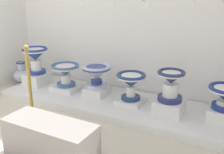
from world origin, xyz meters
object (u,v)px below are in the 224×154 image
at_px(plinth_block_central_ornate, 37,79).
at_px(info_placard_fourth, 146,3).
at_px(antique_toilet_leftmost, 131,81).
at_px(plinth_block_broad_patterned, 223,115).
at_px(plinth_block_pale_glazed, 169,107).
at_px(info_placard_third, 111,1).
at_px(info_placard_fifth, 190,1).
at_px(info_placard_second, 80,0).
at_px(antique_toilet_slender_white, 65,71).
at_px(plinth_block_slender_white, 66,88).
at_px(info_placard_first, 53,0).
at_px(plinth_block_leftmost, 131,101).
at_px(plinth_block_rightmost, 97,91).
at_px(antique_toilet_rightmost, 96,73).
at_px(antique_toilet_pale_glazed, 171,82).
at_px(decorative_vase_companion, 22,75).
at_px(museum_bench, 50,141).
at_px(antique_toilet_central_ornate, 35,56).
at_px(stanchion_post_near_left, 31,101).

height_order(plinth_block_central_ornate, info_placard_fourth, info_placard_fourth).
xyz_separation_m(antique_toilet_leftmost, info_placard_fourth, (-0.03, 0.49, 0.98)).
bearing_deg(info_placard_fourth, plinth_block_broad_patterned, -21.05).
relative_size(plinth_block_pale_glazed, info_placard_third, 2.52).
relative_size(info_placard_fourth, info_placard_fifth, 1.12).
bearing_deg(info_placard_second, plinth_block_pale_glazed, -18.36).
relative_size(plinth_block_pale_glazed, plinth_block_broad_patterned, 1.05).
relative_size(antique_toilet_slender_white, plinth_block_broad_patterned, 1.29).
relative_size(plinth_block_slender_white, antique_toilet_leftmost, 1.01).
height_order(plinth_block_slender_white, info_placard_fifth, info_placard_fifth).
bearing_deg(info_placard_first, plinth_block_leftmost, -16.55).
distance_m(plinth_block_rightmost, antique_toilet_rightmost, 0.27).
distance_m(antique_toilet_rightmost, info_placard_third, 1.07).
bearing_deg(plinth_block_pale_glazed, antique_toilet_leftmost, 173.70).
height_order(antique_toilet_rightmost, plinth_block_leftmost, antique_toilet_rightmost).
distance_m(plinth_block_pale_glazed, antique_toilet_pale_glazed, 0.32).
bearing_deg(decorative_vase_companion, info_placard_first, 42.73).
bearing_deg(info_placard_fourth, antique_toilet_pale_glazed, -43.75).
xyz_separation_m(antique_toilet_slender_white, museum_bench, (0.88, -1.39, -0.20)).
bearing_deg(plinth_block_slender_white, info_placard_third, 45.33).
distance_m(plinth_block_leftmost, info_placard_fourth, 1.36).
bearing_deg(antique_toilet_central_ornate, plinth_block_central_ornate, -90.00).
bearing_deg(plinth_block_central_ornate, antique_toilet_pale_glazed, -0.76).
bearing_deg(antique_toilet_central_ornate, info_placard_third, 25.84).
bearing_deg(antique_toilet_leftmost, plinth_block_pale_glazed, -6.30).
relative_size(antique_toilet_leftmost, antique_toilet_pale_glazed, 1.02).
relative_size(info_placard_first, stanchion_post_near_left, 0.14).
relative_size(antique_toilet_slender_white, info_placard_fourth, 2.75).
distance_m(plinth_block_central_ornate, plinth_block_slender_white, 0.58).
relative_size(plinth_block_rightmost, antique_toilet_leftmost, 0.84).
height_order(antique_toilet_rightmost, info_placard_second, info_placard_second).
relative_size(decorative_vase_companion, museum_bench, 0.43).
height_order(antique_toilet_central_ornate, museum_bench, antique_toilet_central_ornate).
height_order(antique_toilet_slender_white, plinth_block_leftmost, antique_toilet_slender_white).
height_order(plinth_block_slender_white, antique_toilet_slender_white, antique_toilet_slender_white).
xyz_separation_m(plinth_block_rightmost, decorative_vase_companion, (-1.54, 0.03, 0.01)).
bearing_deg(plinth_block_slender_white, plinth_block_broad_patterned, 1.34).
bearing_deg(antique_toilet_rightmost, info_placard_fourth, 39.28).
distance_m(plinth_block_rightmost, plinth_block_leftmost, 0.57).
bearing_deg(info_placard_fifth, plinth_block_rightmost, -158.63).
relative_size(plinth_block_rightmost, info_placard_first, 2.43).
xyz_separation_m(plinth_block_broad_patterned, info_placard_second, (-2.28, 0.46, 1.24)).
bearing_deg(plinth_block_pale_glazed, plinth_block_slender_white, 178.55).
bearing_deg(plinth_block_broad_patterned, antique_toilet_pale_glazed, -171.33).
bearing_deg(plinth_block_slender_white, antique_toilet_rightmost, 7.50).
bearing_deg(museum_bench, info_placard_fourth, 84.90).
bearing_deg(museum_bench, antique_toilet_slender_white, 122.45).
height_order(plinth_block_broad_patterned, decorative_vase_companion, decorative_vase_companion).
bearing_deg(plinth_block_pale_glazed, info_placard_fourth, 136.25).
bearing_deg(info_placard_third, plinth_block_slender_white, -134.67).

